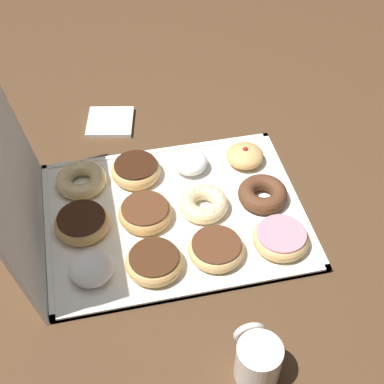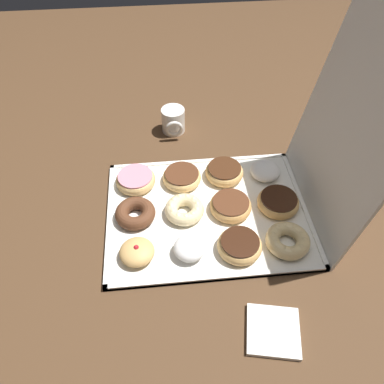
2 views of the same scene
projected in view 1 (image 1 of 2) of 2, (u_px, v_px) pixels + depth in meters
name	position (u px, v px, depth m)	size (l,w,h in m)	color
ground_plane	(175.00, 217.00, 1.26)	(3.00, 3.00, 0.00)	#4C331E
donut_box	(175.00, 215.00, 1.26)	(0.44, 0.57, 0.01)	white
pink_frosted_donut_0	(281.00, 238.00, 1.18)	(0.12, 0.12, 0.04)	#E5B770
chocolate_cake_ring_donut_1	(263.00, 195.00, 1.27)	(0.11, 0.11, 0.04)	#59331E
jelly_filled_donut_2	(245.00, 156.00, 1.36)	(0.09, 0.09, 0.05)	tan
chocolate_frosted_donut_3	(216.00, 249.00, 1.16)	(0.12, 0.12, 0.04)	#E5B770
cruller_donut_4	(204.00, 203.00, 1.25)	(0.11, 0.11, 0.04)	beige
powdered_filled_donut_5	(190.00, 162.00, 1.34)	(0.08, 0.08, 0.05)	white
chocolate_frosted_donut_6	(154.00, 262.00, 1.14)	(0.12, 0.12, 0.04)	tan
chocolate_frosted_donut_7	(145.00, 211.00, 1.23)	(0.12, 0.12, 0.04)	tan
chocolate_frosted_donut_8	(136.00, 170.00, 1.32)	(0.12, 0.12, 0.04)	tan
powdered_filled_donut_9	(91.00, 269.00, 1.13)	(0.09, 0.09, 0.04)	white
chocolate_frosted_donut_10	(82.00, 224.00, 1.21)	(0.12, 0.12, 0.04)	tan
cruller_donut_11	(81.00, 180.00, 1.30)	(0.12, 0.12, 0.04)	#EACC8C
coffee_mug	(258.00, 359.00, 0.98)	(0.10, 0.08, 0.09)	white
napkin_stack	(110.00, 122.00, 1.49)	(0.12, 0.12, 0.01)	white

